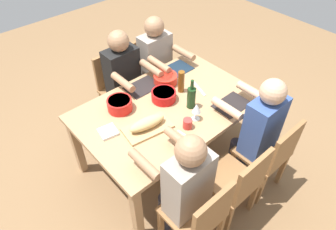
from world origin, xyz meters
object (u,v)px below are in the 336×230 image
Objects in this scene: chair_near_left at (148,71)px; chair_far_right at (200,216)px; chair_near_center at (117,86)px; diner_near_center at (125,77)px; serving_bowl_pasta at (120,104)px; cup_far_center at (188,124)px; chair_far_center at (238,182)px; dining_table at (168,113)px; bread_loaf at (147,123)px; serving_bowl_fruit at (164,95)px; diner_near_left at (158,61)px; chair_far_left at (270,154)px; diner_far_right at (184,183)px; serving_bowl_salad at (165,78)px; diner_far_left at (258,126)px; wine_bottle at (191,97)px; cutting_board at (147,128)px; wine_glass at (196,109)px; beer_bottle at (181,82)px; napkin_stack at (108,132)px.

chair_near_left and chair_far_right have the same top height.
chair_near_center is 0.71× the size of diner_near_center.
chair_near_center is 1.00× the size of chair_far_right.
diner_near_center is at bearing -129.54° from serving_bowl_pasta.
chair_near_left is 1.30m from cup_far_center.
diner_near_center reaches higher than chair_far_center.
bread_loaf reaches higher than dining_table.
serving_bowl_pasta is (0.38, -0.16, 0.01)m from serving_bowl_fruit.
diner_near_center is (0.44, 0.00, 0.00)m from diner_near_left.
chair_far_left reaches higher than dining_table.
bread_loaf is (0.76, 0.77, 0.11)m from diner_near_left.
serving_bowl_fruit is at bearing -102.49° from cup_far_center.
diner_far_right is 1.16m from serving_bowl_salad.
diner_far_left is 5.44× the size of serving_bowl_pasta.
chair_far_center is at bearing 78.22° from wine_bottle.
serving_bowl_fruit reaches higher than cutting_board.
chair_far_left is 2.66× the size of bread_loaf.
wine_glass is at bearing 127.69° from serving_bowl_pasta.
cup_far_center is (0.12, 0.03, -0.07)m from wine_glass.
chair_far_center is 0.86m from cutting_board.
cup_far_center is (0.06, -0.55, 0.30)m from chair_far_center.
chair_far_right is 1.21m from beer_bottle.
diner_far_left reaches higher than chair_far_center.
chair_far_left is at bearing 102.40° from beer_bottle.
chair_near_center is 2.66× the size of bread_loaf.
napkin_stack is (0.27, -0.18, -0.05)m from bread_loaf.
dining_table is 0.45m from serving_bowl_pasta.
chair_near_left is 1.25m from wine_glass.
chair_far_center is at bearing 73.81° from diner_near_left.
wine_bottle is (0.29, 0.81, 0.15)m from diner_near_left.
serving_bowl_fruit is (0.41, -0.95, 0.31)m from chair_far_left.
chair_far_left is 0.71× the size of diner_near_center.
wine_bottle is (-0.15, 0.14, 0.19)m from dining_table.
bread_loaf is at bearing -25.35° from wine_glass.
wine_bottle is (0.29, -0.71, 0.37)m from chair_far_left.
serving_bowl_salad is 0.65m from cup_far_center.
diner_near_center reaches higher than chair_far_left.
diner_far_left is 5.30× the size of serving_bowl_fruit.
diner_far_left is (-0.44, 0.67, 0.04)m from dining_table.
serving_bowl_fruit is 0.40m from bread_loaf.
chair_near_center is at bearing -72.95° from beer_bottle.
cup_far_center is (0.27, 0.59, -0.01)m from serving_bowl_salad.
chair_far_right is 3.86× the size of serving_bowl_pasta.
chair_near_left reaches higher than serving_bowl_salad.
wine_glass is (-0.39, 0.18, 0.05)m from bread_loaf.
diner_far_left is 0.62m from cup_far_center.
serving_bowl_salad is (-0.22, 0.39, 0.09)m from diner_near_center.
diner_near_left is 1.04m from wine_glass.
chair_far_right is at bearing 48.23° from wine_glass.
wine_bottle is at bearing 141.59° from serving_bowl_pasta.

